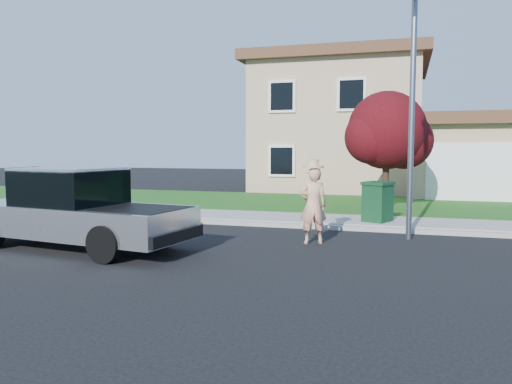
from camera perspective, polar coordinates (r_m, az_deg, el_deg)
ground at (r=11.19m, az=-1.42°, el=-6.24°), size 80.00×80.00×0.00m
curb at (r=13.71m, az=6.38°, el=-3.93°), size 40.00×0.20×0.12m
sidewalk at (r=14.78m, az=7.15°, el=-3.23°), size 40.00×2.00×0.15m
lawn at (r=19.20m, az=9.41°, el=-1.44°), size 40.00×7.00×0.10m
house at (r=26.91m, az=12.36°, el=6.99°), size 14.00×11.30×6.85m
pickup_truck at (r=11.57m, az=-19.99°, el=-2.03°), size 5.58×2.55×1.77m
woman at (r=11.47m, az=6.53°, el=-1.37°), size 0.75×0.63×1.93m
ornamental_tree at (r=17.52m, az=14.84°, el=6.41°), size 2.92×2.63×4.01m
trash_bin at (r=14.29m, az=13.73°, el=-1.04°), size 0.94×0.99×1.11m
street_lamp at (r=12.41m, az=17.40°, el=9.87°), size 0.30×0.75×5.76m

